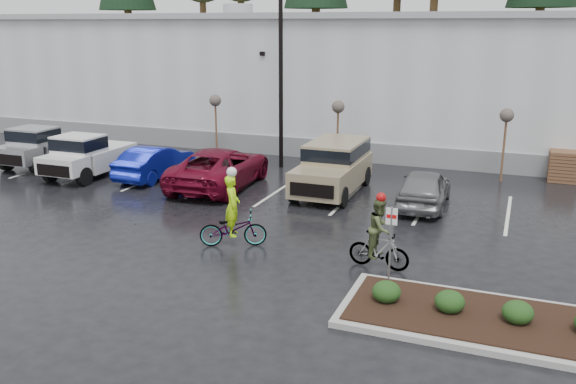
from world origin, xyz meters
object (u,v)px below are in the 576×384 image
at_px(sapling_mid, 338,110).
at_px(car_grey, 424,188).
at_px(cyclist_olive, 379,241).
at_px(pallet_stack_a, 563,166).
at_px(pickup_silver, 48,144).
at_px(pickup_white, 93,153).
at_px(cyclist_hivis, 233,222).
at_px(suv_tan, 332,168).
at_px(car_red, 220,167).
at_px(car_blue, 155,162).
at_px(sapling_west, 215,104).
at_px(sapling_east, 506,119).
at_px(lamppost, 281,46).
at_px(fire_lane_sign, 391,237).

distance_m(sapling_mid, car_grey, 7.39).
bearing_deg(cyclist_olive, pallet_stack_a, -16.47).
bearing_deg(pickup_silver, pickup_white, -15.16).
bearing_deg(cyclist_hivis, suv_tan, -33.11).
bearing_deg(sapling_mid, car_red, -123.51).
relative_size(pickup_white, car_blue, 1.17).
bearing_deg(sapling_west, pallet_stack_a, 3.47).
height_order(sapling_east, suv_tan, sapling_east).
xyz_separation_m(sapling_west, suv_tan, (7.66, -4.54, -1.70)).
height_order(car_blue, car_grey, car_blue).
distance_m(sapling_east, car_red, 12.39).
height_order(sapling_east, pickup_white, sapling_east).
xyz_separation_m(lamppost, cyclist_olive, (7.25, -10.62, -4.87)).
bearing_deg(pickup_silver, suv_tan, 0.06).
relative_size(pallet_stack_a, suv_tan, 0.26).
xyz_separation_m(lamppost, car_grey, (7.46, -4.11, -4.96)).
distance_m(pickup_white, suv_tan, 11.11).
xyz_separation_m(lamppost, suv_tan, (3.66, -3.54, -4.66)).
relative_size(pallet_stack_a, car_grey, 0.32).
xyz_separation_m(sapling_west, pickup_silver, (-6.82, -4.56, -1.75)).
xyz_separation_m(lamppost, fire_lane_sign, (7.80, -11.80, -4.28)).
relative_size(sapling_east, pickup_white, 0.62).
bearing_deg(sapling_east, sapling_west, 180.00).
bearing_deg(pallet_stack_a, suv_tan, -147.91).
bearing_deg(lamppost, fire_lane_sign, -56.54).
bearing_deg(pickup_silver, car_grey, -1.72).
relative_size(fire_lane_sign, cyclist_olive, 0.99).
height_order(car_red, car_grey, car_red).
xyz_separation_m(pickup_white, car_blue, (2.98, 0.48, -0.25)).
xyz_separation_m(pickup_white, car_grey, (14.87, 0.37, -0.25)).
xyz_separation_m(fire_lane_sign, suv_tan, (-4.14, 8.26, -0.38)).
distance_m(pickup_silver, pickup_white, 3.53).
bearing_deg(sapling_mid, cyclist_hivis, -89.37).
bearing_deg(sapling_west, fire_lane_sign, -47.33).
bearing_deg(cyclist_hivis, pickup_white, 34.40).
bearing_deg(car_red, fire_lane_sign, 135.72).
bearing_deg(cyclist_olive, car_grey, 4.26).
relative_size(pickup_white, car_red, 0.86).
distance_m(fire_lane_sign, pickup_white, 16.89).
bearing_deg(sapling_east, cyclist_hivis, -122.67).
xyz_separation_m(sapling_west, sapling_mid, (6.50, 0.00, 0.00)).
distance_m(fire_lane_sign, car_red, 11.58).
distance_m(lamppost, fire_lane_sign, 14.78).
bearing_deg(fire_lane_sign, sapling_east, 80.25).
bearing_deg(suv_tan, car_blue, -176.73).
distance_m(car_red, cyclist_hivis, 7.17).
bearing_deg(pallet_stack_a, car_red, -154.94).
distance_m(pickup_white, cyclist_hivis, 11.71).
relative_size(pallet_stack_a, pickup_silver, 0.26).
distance_m(sapling_west, fire_lane_sign, 17.46).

